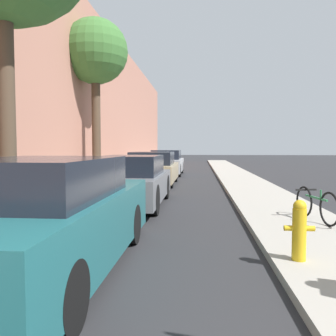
% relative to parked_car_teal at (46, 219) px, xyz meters
% --- Properties ---
extents(ground_plane, '(120.00, 120.00, 0.00)m').
position_rel_parked_car_teal_xyz_m(ground_plane, '(0.93, 10.21, -0.69)').
color(ground_plane, '#28282B').
extents(sidewalk_left, '(2.00, 52.00, 0.12)m').
position_rel_parked_car_teal_xyz_m(sidewalk_left, '(-1.97, 10.21, -0.63)').
color(sidewalk_left, '#9E998E').
rests_on(sidewalk_left, ground).
extents(sidewalk_right, '(2.00, 52.00, 0.12)m').
position_rel_parked_car_teal_xyz_m(sidewalk_right, '(3.83, 10.21, -0.63)').
color(sidewalk_right, '#9E998E').
rests_on(sidewalk_right, ground).
extents(building_facade_left, '(0.70, 52.00, 7.93)m').
position_rel_parked_car_teal_xyz_m(building_facade_left, '(-3.32, 10.21, 3.27)').
color(building_facade_left, tan).
rests_on(building_facade_left, ground).
extents(parked_car_teal, '(1.78, 4.50, 1.44)m').
position_rel_parked_car_teal_xyz_m(parked_car_teal, '(0.00, 0.00, 0.00)').
color(parked_car_teal, black).
rests_on(parked_car_teal, ground).
extents(parked_car_grey, '(1.69, 4.29, 1.35)m').
position_rel_parked_car_teal_xyz_m(parked_car_grey, '(0.10, 5.10, -0.04)').
color(parked_car_grey, black).
rests_on(parked_car_grey, ground).
extents(parked_car_champagne, '(1.90, 4.15, 1.38)m').
position_rel_parked_car_teal_xyz_m(parked_car_champagne, '(-0.07, 10.46, -0.03)').
color(parked_car_champagne, black).
rests_on(parked_car_champagne, ground).
extents(parked_car_silver, '(1.74, 4.42, 1.42)m').
position_rel_parked_car_teal_xyz_m(parked_car_silver, '(0.03, 15.74, -0.01)').
color(parked_car_silver, black).
rests_on(parked_car_silver, ground).
extents(street_tree_far, '(2.62, 2.62, 6.63)m').
position_rel_parked_car_teal_xyz_m(street_tree_far, '(-2.31, 9.85, 4.65)').
color(street_tree_far, '#4C3A2B').
rests_on(street_tree_far, sidewalk_left).
extents(fire_hydrant, '(0.38, 0.18, 0.78)m').
position_rel_parked_car_teal_xyz_m(fire_hydrant, '(3.16, 0.44, -0.17)').
color(fire_hydrant, gold).
rests_on(fire_hydrant, sidewalk_right).
extents(bicycle, '(0.47, 1.54, 0.64)m').
position_rel_parked_car_teal_xyz_m(bicycle, '(4.16, 2.92, -0.24)').
color(bicycle, black).
rests_on(bicycle, sidewalk_right).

